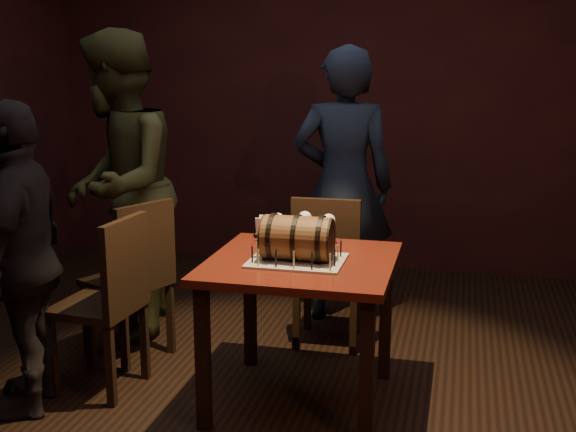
{
  "coord_description": "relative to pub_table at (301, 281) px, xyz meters",
  "views": [
    {
      "loc": [
        0.86,
        -3.32,
        1.72
      ],
      "look_at": [
        0.04,
        0.05,
        0.95
      ],
      "focal_mm": 45.0,
      "sensor_mm": 36.0,
      "label": 1
    }
  ],
  "objects": [
    {
      "name": "chair_left_front",
      "position": [
        -0.98,
        -0.1,
        -0.12
      ],
      "size": [
        0.43,
        0.43,
        0.93
      ],
      "color": "black",
      "rests_on": "ground"
    },
    {
      "name": "wine_glass_left",
      "position": [
        -0.2,
        0.29,
        0.23
      ],
      "size": [
        0.07,
        0.07,
        0.16
      ],
      "color": "silver",
      "rests_on": "pub_table"
    },
    {
      "name": "person_back",
      "position": [
        -0.0,
        1.25,
        0.26
      ],
      "size": [
        0.71,
        0.53,
        1.79
      ],
      "primitive_type": "imported",
      "rotation": [
        0.0,
        0.0,
        3.3
      ],
      "color": "black",
      "rests_on": "ground"
    },
    {
      "name": "menu_card",
      "position": [
        -0.26,
        0.31,
        0.17
      ],
      "size": [
        0.1,
        0.05,
        0.13
      ],
      "primitive_type": null,
      "color": "white",
      "rests_on": "pub_table"
    },
    {
      "name": "pub_table",
      "position": [
        0.0,
        0.0,
        0.0
      ],
      "size": [
        0.9,
        0.9,
        0.75
      ],
      "color": "#48130C",
      "rests_on": "ground"
    },
    {
      "name": "person_left_rear",
      "position": [
        -1.29,
        0.64,
        0.3
      ],
      "size": [
        0.93,
        1.07,
        1.88
      ],
      "primitive_type": "imported",
      "rotation": [
        0.0,
        0.0,
        -1.31
      ],
      "color": "#38381C",
      "rests_on": "ground"
    },
    {
      "name": "birthday_candles",
      "position": [
        -0.01,
        -0.05,
        0.16
      ],
      "size": [
        0.4,
        0.3,
        0.09
      ],
      "color": "#E7D48A",
      "rests_on": "cake_board"
    },
    {
      "name": "wine_glass_right",
      "position": [
        0.07,
        0.33,
        0.23
      ],
      "size": [
        0.07,
        0.07,
        0.16
      ],
      "color": "silver",
      "rests_on": "pub_table"
    },
    {
      "name": "barrel_cake",
      "position": [
        -0.01,
        -0.05,
        0.23
      ],
      "size": [
        0.39,
        0.23,
        0.23
      ],
      "color": "brown",
      "rests_on": "cake_board"
    },
    {
      "name": "wine_glass_mid",
      "position": [
        -0.06,
        0.37,
        0.23
      ],
      "size": [
        0.07,
        0.07,
        0.16
      ],
      "color": "silver",
      "rests_on": "pub_table"
    },
    {
      "name": "person_left_front",
      "position": [
        -1.29,
        -0.36,
        0.12
      ],
      "size": [
        0.59,
        0.96,
        1.53
      ],
      "primitive_type": "imported",
      "rotation": [
        0.0,
        0.0,
        -1.31
      ],
      "color": "black",
      "rests_on": "ground"
    },
    {
      "name": "pint_of_ale",
      "position": [
        -0.11,
        0.22,
        0.18
      ],
      "size": [
        0.07,
        0.07,
        0.15
      ],
      "color": "silver",
      "rests_on": "pub_table"
    },
    {
      "name": "chair_left_rear",
      "position": [
        -1.04,
        0.31,
        -0.12
      ],
      "size": [
        0.53,
        0.53,
        0.93
      ],
      "color": "black",
      "rests_on": "ground"
    },
    {
      "name": "chair_back",
      "position": [
        -0.0,
        0.74,
        -0.12
      ],
      "size": [
        0.41,
        0.41,
        0.93
      ],
      "color": "black",
      "rests_on": "ground"
    },
    {
      "name": "cake_board",
      "position": [
        -0.01,
        -0.05,
        0.12
      ],
      "size": [
        0.45,
        0.35,
        0.01
      ],
      "primitive_type": "cube",
      "color": "gray",
      "rests_on": "pub_table"
    },
    {
      "name": "room_shell",
      "position": [
        -0.12,
        0.01,
        0.76
      ],
      "size": [
        5.04,
        5.04,
        2.8
      ],
      "color": "black",
      "rests_on": "ground"
    }
  ]
}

